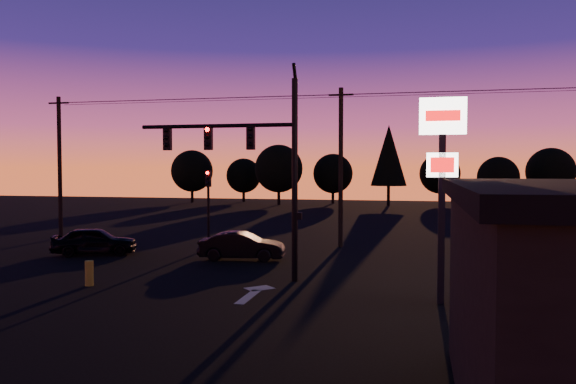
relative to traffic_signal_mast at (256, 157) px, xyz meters
name	(u,v)px	position (x,y,z in m)	size (l,w,h in m)	color
ground	(225,303)	(0.10, -3.99, -4.94)	(120.00, 120.00, 0.00)	black
lane_arrow	(254,292)	(0.60, -2.33, -4.93)	(1.20, 3.10, 0.01)	beige
traffic_signal_mast	(256,157)	(0.00, 0.00, 0.00)	(6.79, 0.52, 8.58)	black
secondary_signal	(208,197)	(-4.90, 7.49, -2.07)	(0.30, 0.31, 4.35)	black
pylon_sign	(442,155)	(7.10, -2.49, -0.02)	(1.50, 0.28, 6.80)	black
utility_pole_0	(60,166)	(-15.90, 10.01, -0.34)	(1.40, 0.26, 9.00)	black
utility_pole_1	(341,166)	(2.10, 10.01, -0.34)	(1.40, 0.26, 9.00)	black
power_wires	(341,95)	(2.10, 10.01, 3.63)	(36.00, 1.22, 0.07)	black
bollard	(89,273)	(-5.87, -2.59, -4.46)	(0.32, 0.32, 0.96)	gold
tree_0	(192,171)	(-21.90, 46.01, -0.88)	(5.36, 5.36, 6.74)	black
tree_1	(244,176)	(-15.90, 49.01, -1.50)	(4.54, 4.54, 5.71)	black
tree_2	(279,169)	(-9.90, 44.01, -0.57)	(5.77, 5.78, 7.26)	black
tree_3	(333,174)	(-3.90, 48.01, -1.19)	(4.95, 4.95, 6.22)	black
tree_4	(389,155)	(3.10, 45.01, 0.99)	(4.18, 4.18, 9.50)	black
tree_5	(440,174)	(9.10, 50.01, -1.19)	(4.95, 4.95, 6.22)	black
tree_6	(498,177)	(15.10, 44.01, -1.50)	(4.54, 4.54, 5.71)	black
tree_7	(551,171)	(21.10, 47.01, -0.88)	(5.36, 5.36, 6.74)	black
car_left	(95,241)	(-9.92, 4.30, -4.22)	(1.70, 4.22, 1.44)	black
car_mid	(242,246)	(-2.00, 4.46, -4.25)	(1.45, 4.15, 1.37)	black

